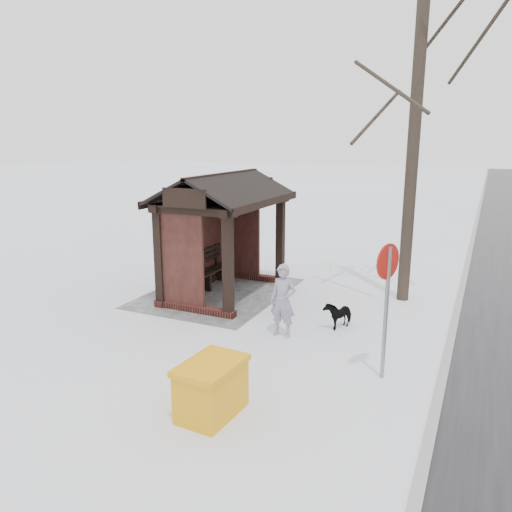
{
  "coord_description": "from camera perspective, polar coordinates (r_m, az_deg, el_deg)",
  "views": [
    {
      "loc": [
        10.76,
        5.9,
        3.93
      ],
      "look_at": [
        -0.16,
        0.8,
        1.05
      ],
      "focal_mm": 35.0,
      "sensor_mm": 36.0,
      "label": 1
    }
  ],
  "objects": [
    {
      "name": "pedestrian",
      "position": [
        10.01,
        3.1,
        -5.13
      ],
      "size": [
        0.39,
        0.56,
        1.49
      ],
      "primitive_type": "imported",
      "rotation": [
        0.0,
        0.0,
        1.51
      ],
      "color": "gray",
      "rests_on": "ground"
    },
    {
      "name": "tree_near",
      "position": [
        12.58,
        18.37,
        22.99
      ],
      "size": [
        3.42,
        3.42,
        9.03
      ],
      "color": "black",
      "rests_on": "ground"
    },
    {
      "name": "bus_shelter",
      "position": [
        12.47,
        -4.31,
        5.26
      ],
      "size": [
        3.6,
        2.4,
        3.09
      ],
      "color": "#3B1915",
      "rests_on": "ground"
    },
    {
      "name": "trampled_patch",
      "position": [
        12.98,
        -4.31,
        -4.2
      ],
      "size": [
        4.2,
        3.2,
        0.02
      ],
      "primitive_type": "cube",
      "color": "gray",
      "rests_on": "ground"
    },
    {
      "name": "kerb",
      "position": [
        11.46,
        21.66,
        -7.57
      ],
      "size": [
        120.0,
        0.15,
        0.06
      ],
      "primitive_type": "cube",
      "color": "gray",
      "rests_on": "ground"
    },
    {
      "name": "dog",
      "position": [
        10.75,
        9.39,
        -6.54
      ],
      "size": [
        0.76,
        0.56,
        0.58
      ],
      "primitive_type": "imported",
      "rotation": [
        0.0,
        0.0,
        1.18
      ],
      "color": "black",
      "rests_on": "ground"
    },
    {
      "name": "road_sign",
      "position": [
        8.28,
        14.72,
        -2.93
      ],
      "size": [
        0.55,
        0.26,
        2.3
      ],
      "rotation": [
        0.0,
        0.0,
        -0.4
      ],
      "color": "gray",
      "rests_on": "ground"
    },
    {
      "name": "grit_bin",
      "position": [
        7.45,
        -5.11,
        -14.81
      ],
      "size": [
        1.1,
        0.79,
        0.81
      ],
      "rotation": [
        0.0,
        0.0,
        -0.06
      ],
      "color": "orange",
      "rests_on": "ground"
    },
    {
      "name": "ground",
      "position": [
        12.89,
        -3.53,
        -4.35
      ],
      "size": [
        120.0,
        120.0,
        0.0
      ],
      "primitive_type": "plane",
      "color": "white",
      "rests_on": "ground"
    }
  ]
}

